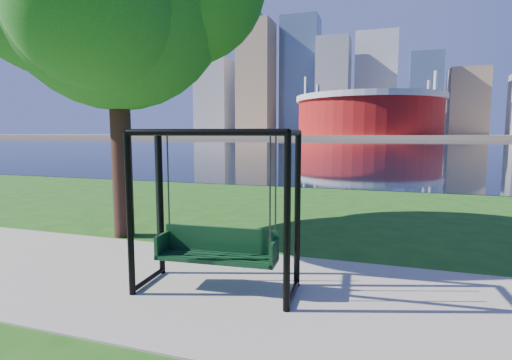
% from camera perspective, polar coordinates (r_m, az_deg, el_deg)
% --- Properties ---
extents(ground, '(900.00, 900.00, 0.00)m').
position_cam_1_polar(ground, '(6.96, 0.37, -14.34)').
color(ground, '#1E5114').
rests_on(ground, ground).
extents(path, '(120.00, 4.00, 0.03)m').
position_cam_1_polar(path, '(6.52, -1.05, -15.70)').
color(path, '#9E937F').
rests_on(path, ground).
extents(river, '(900.00, 180.00, 0.02)m').
position_cam_1_polar(river, '(108.23, 17.45, 4.96)').
color(river, black).
rests_on(river, ground).
extents(far_bank, '(900.00, 228.00, 2.00)m').
position_cam_1_polar(far_bank, '(312.19, 18.19, 5.97)').
color(far_bank, '#937F60').
rests_on(far_bank, ground).
extents(stadium, '(83.00, 83.00, 32.00)m').
position_cam_1_polar(stadium, '(241.77, 15.79, 9.11)').
color(stadium, maroon).
rests_on(stadium, far_bank).
extents(skyline, '(392.00, 66.00, 96.50)m').
position_cam_1_polar(skyline, '(327.35, 17.66, 12.12)').
color(skyline, gray).
rests_on(skyline, far_bank).
extents(swing, '(2.58, 1.27, 2.56)m').
position_cam_1_polar(swing, '(6.28, -5.63, -4.92)').
color(swing, black).
rests_on(swing, ground).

